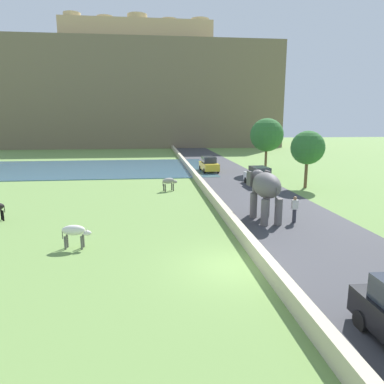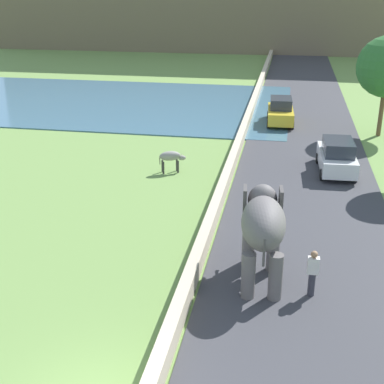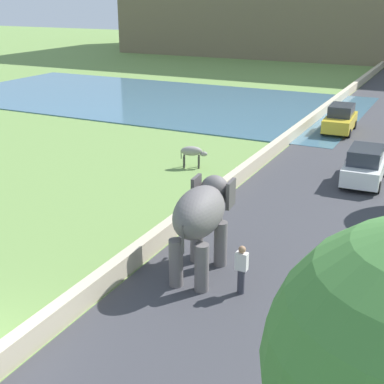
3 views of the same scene
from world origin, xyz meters
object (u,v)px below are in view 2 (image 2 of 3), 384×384
Objects in this scene: car_white at (337,156)px; cow_grey at (171,157)px; person_beside_elephant at (313,273)px; elephant at (263,226)px; car_yellow at (280,111)px.

car_white reaches higher than cow_grey.
cow_grey is (-6.89, 10.57, -0.04)m from person_beside_elephant.
car_yellow is at bearing 89.96° from elephant.
person_beside_elephant is at bearing -85.71° from car_yellow.
cow_grey is at bearing -170.05° from car_white.
car_yellow is 1.00× the size of car_white.
elephant is 11.26m from cow_grey.
car_yellow is (0.02, 20.93, -1.14)m from elephant.
car_yellow is 2.91× the size of cow_grey.
car_yellow is 12.24m from cow_grey.
car_yellow and car_white have the same top height.
cow_grey is (-5.27, -11.05, -0.06)m from car_yellow.
person_beside_elephant is 21.68m from car_yellow.
person_beside_elephant is 1.16× the size of cow_grey.
elephant is at bearing -90.04° from car_yellow.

